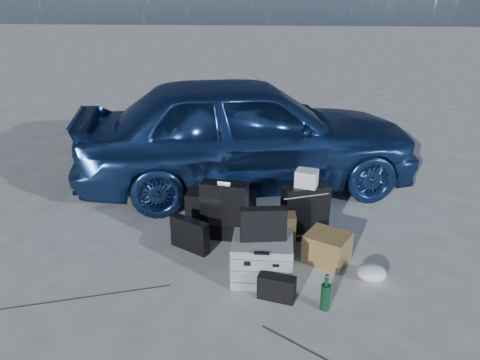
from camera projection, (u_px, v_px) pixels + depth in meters
name	position (u px, v px, depth m)	size (l,w,h in m)	color
ground	(240.00, 275.00, 4.64)	(60.00, 60.00, 0.00)	silver
car	(247.00, 132.00, 6.44)	(1.86, 4.61, 1.57)	navy
pelican_case	(262.00, 259.00, 4.52)	(0.58, 0.47, 0.42)	#929497
laptop_bag	(263.00, 224.00, 4.39)	(0.44, 0.11, 0.33)	black
briefcase	(190.00, 235.00, 5.02)	(0.47, 0.10, 0.36)	black
suitcase_left	(224.00, 211.00, 5.20)	(0.52, 0.19, 0.67)	black
suitcase_right	(305.00, 212.00, 5.22)	(0.52, 0.19, 0.63)	black
white_carton	(307.00, 178.00, 5.07)	(0.23, 0.18, 0.18)	silver
duffel_bag	(221.00, 208.00, 5.58)	(0.79, 0.34, 0.40)	black
flat_box_white	(220.00, 191.00, 5.47)	(0.38, 0.29, 0.07)	silver
flat_box_black	(219.00, 186.00, 5.45)	(0.27, 0.19, 0.06)	black
kraft_bag	(280.00, 232.00, 5.01)	(0.32, 0.19, 0.42)	olive
cardboard_box	(327.00, 248.00, 4.82)	(0.42, 0.36, 0.31)	brown
plastic_bag	(372.00, 273.00, 4.53)	(0.29, 0.24, 0.16)	silver
messenger_bag	(277.00, 288.00, 4.25)	(0.34, 0.13, 0.24)	black
green_bottle	(326.00, 293.00, 4.09)	(0.09, 0.09, 0.34)	black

